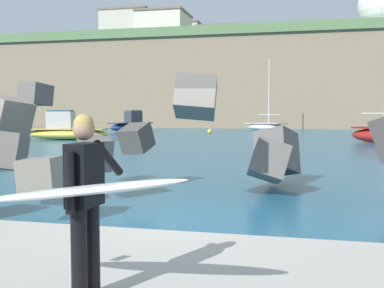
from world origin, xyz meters
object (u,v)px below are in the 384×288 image
(boat_mid_right, at_px, (131,125))
(mooring_buoy_outer, at_px, (210,131))
(station_building_central, at_px, (221,38))
(boat_near_right, at_px, (266,126))
(mooring_buoy_middle, at_px, (367,138))
(radar_dome, at_px, (383,9))
(boat_near_centre, at_px, (66,131))
(station_building_annex, at_px, (190,39))
(station_building_west, at_px, (127,26))
(station_building_east, at_px, (164,27))
(mooring_buoy_inner, at_px, (79,135))
(surfer_with_board, at_px, (82,194))

(boat_mid_right, bearing_deg, mooring_buoy_outer, -12.20)
(station_building_central, bearing_deg, boat_near_right, -71.54)
(mooring_buoy_middle, relative_size, radar_dome, 0.04)
(boat_near_centre, height_order, station_building_annex, station_building_annex)
(boat_near_centre, relative_size, station_building_west, 0.83)
(station_building_west, xyz_separation_m, station_building_annex, (6.07, 16.68, 0.35))
(station_building_annex, bearing_deg, mooring_buoy_middle, -63.48)
(station_building_central, bearing_deg, station_building_west, -135.19)
(mooring_buoy_middle, xyz_separation_m, station_building_annex, (-25.28, 50.66, 15.60))
(mooring_buoy_outer, bearing_deg, radar_dome, 59.86)
(boat_near_right, height_order, station_building_east, station_building_east)
(mooring_buoy_inner, bearing_deg, mooring_buoy_middle, 4.06)
(boat_near_right, relative_size, boat_mid_right, 1.38)
(station_building_central, bearing_deg, station_building_annex, 147.61)
(boat_near_centre, relative_size, mooring_buoy_inner, 14.76)
(boat_mid_right, xyz_separation_m, mooring_buoy_inner, (0.02, -11.82, -0.49))
(surfer_with_board, bearing_deg, boat_near_right, 92.21)
(boat_near_right, xyz_separation_m, mooring_buoy_inner, (-13.53, -17.04, -0.30))
(boat_mid_right, bearing_deg, surfer_with_board, -69.87)
(boat_near_right, xyz_separation_m, radar_dome, (16.04, 28.82, 17.85))
(radar_dome, bearing_deg, station_building_central, 175.23)
(surfer_with_board, relative_size, station_building_west, 0.27)
(mooring_buoy_outer, bearing_deg, boat_near_centre, -124.36)
(station_building_east, bearing_deg, station_building_west, -176.53)
(mooring_buoy_inner, distance_m, station_building_central, 50.42)
(mooring_buoy_middle, bearing_deg, station_building_west, 132.70)
(surfer_with_board, height_order, mooring_buoy_outer, surfer_with_board)
(mooring_buoy_inner, relative_size, mooring_buoy_outer, 1.00)
(boat_near_right, bearing_deg, boat_near_centre, -124.29)
(station_building_west, bearing_deg, mooring_buoy_outer, -54.67)
(station_building_east, height_order, station_building_annex, station_building_annex)
(boat_near_right, height_order, station_building_annex, station_building_annex)
(boat_near_centre, distance_m, mooring_buoy_outer, 15.02)
(station_building_annex, bearing_deg, boat_near_right, -64.34)
(surfer_with_board, bearing_deg, station_building_west, 110.68)
(boat_near_right, bearing_deg, surfer_with_board, -87.79)
(mooring_buoy_middle, bearing_deg, boat_near_right, 118.43)
(surfer_with_board, distance_m, mooring_buoy_middle, 32.36)
(mooring_buoy_middle, xyz_separation_m, mooring_buoy_outer, (-13.21, 8.38, 0.00))
(station_building_west, bearing_deg, station_building_east, 3.47)
(station_building_annex, bearing_deg, surfer_with_board, -77.19)
(boat_near_centre, xyz_separation_m, boat_near_right, (13.30, 19.50, -0.16))
(boat_mid_right, distance_m, station_building_west, 29.48)
(station_building_central, bearing_deg, boat_near_centre, -93.33)
(mooring_buoy_inner, relative_size, station_building_east, 0.06)
(station_building_west, bearing_deg, station_building_annex, 70.00)
(surfer_with_board, height_order, station_building_west, station_building_west)
(boat_mid_right, relative_size, station_building_central, 0.71)
(boat_near_right, height_order, station_building_west, station_building_west)
(radar_dome, relative_size, station_building_central, 1.25)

